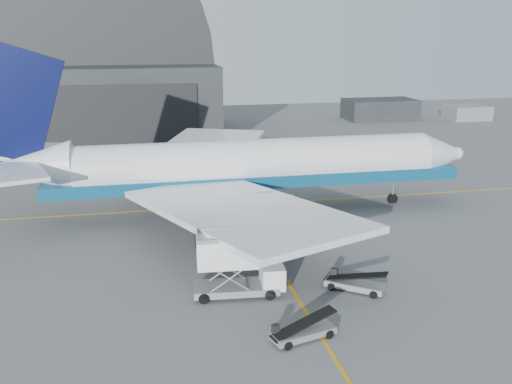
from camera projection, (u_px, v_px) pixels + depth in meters
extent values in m
plane|color=#565659|center=(291.00, 287.00, 40.12)|extent=(200.00, 200.00, 0.00)
cube|color=#C98C12|center=(241.00, 205.00, 58.95)|extent=(80.00, 0.25, 0.02)
cube|color=#C98C12|center=(299.00, 300.00, 38.24)|extent=(0.25, 40.00, 0.02)
cube|color=black|center=(63.00, 101.00, 95.36)|extent=(50.00, 28.00, 12.00)
cube|color=black|center=(53.00, 119.00, 82.36)|extent=(42.00, 0.40, 9.50)
cube|color=black|center=(379.00, 119.00, 115.35)|extent=(14.00, 8.00, 4.00)
cube|color=gray|center=(466.00, 119.00, 114.91)|extent=(8.00, 6.00, 2.80)
cylinder|color=white|center=(258.00, 163.00, 55.45)|extent=(34.57, 4.61, 4.61)
cone|color=white|center=(440.00, 154.00, 59.25)|extent=(4.23, 4.61, 4.61)
sphere|color=white|center=(457.00, 153.00, 59.62)|extent=(1.34, 1.34, 1.34)
cone|color=white|center=(34.00, 167.00, 51.25)|extent=(6.72, 4.61, 4.61)
cube|color=black|center=(430.00, 149.00, 58.86)|extent=(2.50, 2.11, 0.67)
cube|color=navy|center=(258.00, 177.00, 55.86)|extent=(40.33, 4.66, 1.15)
cube|color=white|center=(240.00, 210.00, 44.11)|extent=(17.71, 23.54, 1.40)
cube|color=white|center=(205.00, 150.00, 65.81)|extent=(17.71, 23.54, 1.40)
cube|color=white|center=(18.00, 172.00, 46.93)|extent=(5.88, 8.04, 0.34)
cube|color=white|center=(35.00, 151.00, 55.06)|extent=(5.88, 8.04, 0.34)
cube|color=#070B35|center=(15.00, 104.00, 49.50)|extent=(8.90, 0.48, 11.06)
cylinder|color=gray|center=(265.00, 211.00, 48.71)|extent=(4.99, 2.59, 2.59)
cylinder|color=gray|center=(235.00, 170.00, 63.18)|extent=(4.99, 2.59, 2.59)
cylinder|color=#A5A5AA|center=(393.00, 191.00, 59.27)|extent=(0.27, 0.27, 2.69)
cylinder|color=black|center=(392.00, 199.00, 59.52)|extent=(1.06, 0.34, 1.06)
cylinder|color=black|center=(244.00, 217.00, 53.41)|extent=(1.25, 0.43, 1.25)
cylinder|color=black|center=(234.00, 199.00, 59.19)|extent=(1.25, 0.43, 1.25)
cube|color=gray|center=(236.00, 288.00, 38.84)|extent=(5.92, 2.75, 0.48)
cube|color=silver|center=(272.00, 275.00, 38.93)|extent=(1.70, 2.32, 1.54)
cube|color=black|center=(283.00, 272.00, 38.95)|extent=(0.22, 1.82, 0.86)
cube|color=silver|center=(227.00, 251.00, 38.02)|extent=(4.21, 2.71, 1.92)
cylinder|color=black|center=(270.00, 294.00, 38.18)|extent=(0.79, 0.35, 0.77)
cylinder|color=black|center=(266.00, 282.00, 40.11)|extent=(0.79, 0.35, 0.77)
cylinder|color=black|center=(204.00, 298.00, 37.65)|extent=(0.79, 0.35, 0.77)
cylinder|color=black|center=(203.00, 285.00, 39.57)|extent=(0.79, 0.35, 0.77)
cube|color=black|center=(220.00, 241.00, 47.27)|extent=(4.12, 2.31, 0.92)
cube|color=silver|center=(227.00, 232.00, 47.15)|extent=(1.46, 1.86, 0.92)
cylinder|color=black|center=(239.00, 246.00, 46.60)|extent=(0.92, 0.37, 0.92)
cylinder|color=black|center=(235.00, 238.00, 48.53)|extent=(0.92, 0.37, 0.92)
cylinder|color=black|center=(204.00, 249.00, 46.09)|extent=(0.92, 0.37, 0.92)
cylinder|color=black|center=(202.00, 240.00, 48.01)|extent=(0.92, 0.37, 0.92)
cube|color=gray|center=(303.00, 333.00, 33.30)|extent=(4.08, 2.29, 0.40)
cube|color=black|center=(303.00, 324.00, 33.13)|extent=(4.20, 1.94, 1.12)
cube|color=black|center=(276.00, 329.00, 32.90)|extent=(0.52, 0.46, 0.53)
cylinder|color=black|center=(329.00, 334.00, 33.43)|extent=(0.57, 0.35, 0.53)
cylinder|color=black|center=(318.00, 325.00, 34.48)|extent=(0.57, 0.35, 0.53)
cylinder|color=black|center=(288.00, 346.00, 32.19)|extent=(0.57, 0.35, 0.53)
cylinder|color=black|center=(277.00, 336.00, 33.25)|extent=(0.57, 0.35, 0.53)
cube|color=gray|center=(355.00, 285.00, 39.52)|extent=(4.09, 3.53, 0.42)
cube|color=black|center=(355.00, 276.00, 39.34)|extent=(4.03, 3.32, 1.18)
cube|color=black|center=(334.00, 272.00, 40.51)|extent=(0.59, 0.57, 0.55)
cylinder|color=black|center=(374.00, 294.00, 38.40)|extent=(0.58, 0.52, 0.55)
cylinder|color=black|center=(378.00, 287.00, 39.53)|extent=(0.58, 0.52, 0.55)
cylinder|color=black|center=(332.00, 287.00, 39.59)|extent=(0.58, 0.52, 0.55)
cylinder|color=black|center=(337.00, 279.00, 40.72)|extent=(0.58, 0.52, 0.55)
cube|color=#F05D07|center=(333.00, 273.00, 42.50)|extent=(0.40, 0.40, 0.03)
cone|color=#F05D07|center=(333.00, 269.00, 42.43)|extent=(0.40, 0.40, 0.57)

